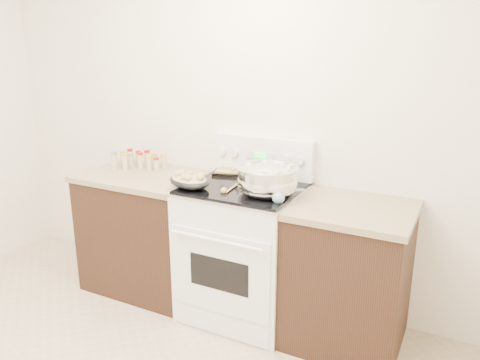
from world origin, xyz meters
The scene contains 10 objects.
room_shell centered at (0.00, 0.00, 1.70)m, with size 4.10×3.60×2.75m.
counter_left centered at (-0.48, 1.43, 0.46)m, with size 0.93×0.67×0.92m.
counter_right centered at (1.08, 1.43, 0.46)m, with size 0.73×0.67×0.92m.
kitchen_range centered at (0.35, 1.42, 0.49)m, with size 0.78×0.73×1.22m.
mixing_bowl centered at (0.55, 1.35, 1.03)m, with size 0.47×0.47×0.23m.
roasting_pan centered at (0.04, 1.24, 0.99)m, with size 0.38×0.33×0.11m.
baking_sheet centered at (0.17, 1.70, 0.96)m, with size 0.42×0.35×0.06m.
wooden_spoon centered at (0.30, 1.28, 0.95)m, with size 0.05×0.25×0.04m.
blue_ladle centered at (0.68, 1.24, 0.98)m, with size 0.13×0.26×0.10m.
spice_jars centered at (-0.64, 1.56, 0.98)m, with size 0.38×0.24×0.13m.
Camera 1 is at (1.69, -1.22, 1.87)m, focal length 35.00 mm.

